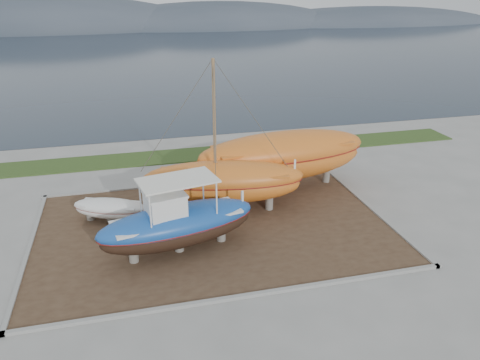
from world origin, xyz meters
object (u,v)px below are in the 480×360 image
object	(u,v)px
blue_caique	(177,216)
orange_sailboat	(223,139)
orange_bare_hull	(283,162)
white_dinghy	(110,211)

from	to	relation	value
blue_caique	orange_sailboat	world-z (taller)	orange_sailboat
orange_bare_hull	white_dinghy	bearing A→B (deg)	-175.84
white_dinghy	orange_bare_hull	xyz separation A→B (m)	(10.36, 1.83, 1.17)
orange_sailboat	orange_bare_hull	bearing A→B (deg)	37.14
white_dinghy	orange_sailboat	distance (m)	7.18
blue_caique	orange_bare_hull	size ratio (longest dim) A/B	0.71
blue_caique	orange_sailboat	size ratio (longest dim) A/B	0.86
blue_caique	orange_sailboat	distance (m)	5.31
white_dinghy	orange_bare_hull	size ratio (longest dim) A/B	0.37
blue_caique	orange_bare_hull	distance (m)	9.21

